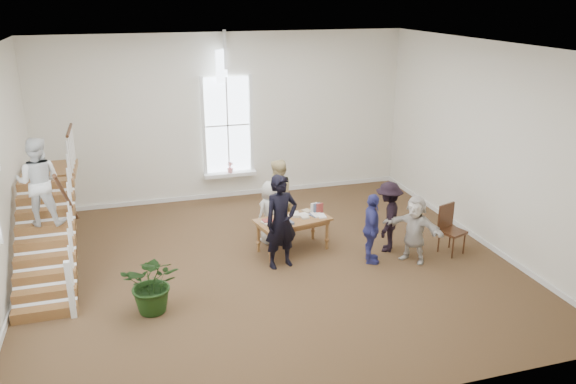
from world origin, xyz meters
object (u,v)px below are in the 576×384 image
object	(u,v)px
library_table	(293,223)
person_yellow	(277,197)
police_officer	(281,222)
side_chair	(449,226)
woman_cluster_a	(372,229)
floor_plant	(153,283)
woman_cluster_c	(414,229)
woman_cluster_b	(388,217)
elderly_woman	(271,212)

from	to	relation	value
library_table	person_yellow	size ratio (longest dim) A/B	0.97
police_officer	side_chair	distance (m)	3.78
library_table	woman_cluster_a	bearing A→B (deg)	-47.60
police_officer	floor_plant	size ratio (longest dim) A/B	1.75
woman_cluster_c	woman_cluster_b	bearing A→B (deg)	166.31
elderly_woman	woman_cluster_a	world-z (taller)	woman_cluster_a
library_table	floor_plant	bearing A→B (deg)	-163.30
woman_cluster_c	floor_plant	bearing A→B (deg)	-123.18
elderly_woman	woman_cluster_a	distance (m)	2.40
side_chair	person_yellow	bearing A→B (deg)	127.91
library_table	floor_plant	distance (m)	3.57
police_officer	person_yellow	bearing A→B (deg)	64.77
elderly_woman	woman_cluster_a	bearing A→B (deg)	112.89
woman_cluster_a	floor_plant	bearing A→B (deg)	119.10
woman_cluster_a	woman_cluster_b	size ratio (longest dim) A/B	0.97
police_officer	woman_cluster_b	bearing A→B (deg)	-10.50
elderly_woman	side_chair	distance (m)	3.99
library_table	woman_cluster_a	distance (m)	1.75
side_chair	woman_cluster_b	bearing A→B (deg)	140.33
woman_cluster_c	library_table	bearing A→B (deg)	-156.07
woman_cluster_a	floor_plant	world-z (taller)	woman_cluster_a
woman_cluster_c	woman_cluster_a	bearing A→B (deg)	-141.00
library_table	side_chair	distance (m)	3.45
woman_cluster_c	side_chair	size ratio (longest dim) A/B	1.34
person_yellow	side_chair	xyz separation A→B (m)	(3.34, -2.14, -0.28)
library_table	elderly_woman	bearing A→B (deg)	107.68
library_table	side_chair	size ratio (longest dim) A/B	1.59
woman_cluster_c	floor_plant	distance (m)	5.48
woman_cluster_a	floor_plant	distance (m)	4.61
side_chair	elderly_woman	bearing A→B (deg)	136.31
library_table	person_yellow	distance (m)	1.13
woman_cluster_a	woman_cluster_c	distance (m)	0.92
library_table	person_yellow	xyz separation A→B (m)	(-0.05, 1.10, 0.23)
library_table	woman_cluster_b	xyz separation A→B (m)	(2.03, -0.57, 0.12)
police_officer	person_yellow	xyz separation A→B (m)	(0.40, 1.75, -0.10)
woman_cluster_b	woman_cluster_c	world-z (taller)	woman_cluster_b
library_table	woman_cluster_c	world-z (taller)	woman_cluster_c
person_yellow	side_chair	bearing A→B (deg)	108.63
elderly_woman	side_chair	xyz separation A→B (m)	(3.64, -1.64, -0.11)
elderly_woman	side_chair	bearing A→B (deg)	131.12
woman_cluster_b	person_yellow	bearing A→B (deg)	-95.61
woman_cluster_c	floor_plant	world-z (taller)	woman_cluster_c
woman_cluster_b	floor_plant	distance (m)	5.28
floor_plant	woman_cluster_b	bearing A→B (deg)	12.63
police_officer	woman_cluster_a	world-z (taller)	police_officer
woman_cluster_a	woman_cluster_c	xyz separation A→B (m)	(0.90, -0.20, -0.03)
police_officer	floor_plant	distance (m)	2.92
library_table	woman_cluster_a	world-z (taller)	woman_cluster_a
side_chair	floor_plant	bearing A→B (deg)	166.64
woman_cluster_c	police_officer	bearing A→B (deg)	-140.08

